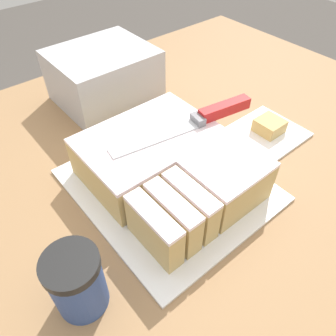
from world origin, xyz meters
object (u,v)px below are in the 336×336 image
at_px(cake_board, 168,185).
at_px(knife, 209,115).
at_px(cake, 168,166).
at_px(storage_box, 104,76).
at_px(brownie, 269,126).
at_px(coffee_cup, 77,282).

relative_size(cake_board, knife, 1.20).
height_order(cake_board, cake, cake).
relative_size(cake, storage_box, 1.26).
relative_size(cake, knife, 0.98).
distance_m(knife, storage_box, 0.31).
bearing_deg(storage_box, cake_board, -102.51).
distance_m(cake, knife, 0.13).
xyz_separation_m(cake_board, storage_box, (0.07, 0.33, 0.06)).
relative_size(knife, brownie, 5.30).
xyz_separation_m(cake, coffee_cup, (-0.23, -0.10, 0.01)).
bearing_deg(cake_board, storage_box, 77.49).
height_order(cake_board, brownie, brownie).
xyz_separation_m(cake, knife, (0.11, 0.02, 0.05)).
relative_size(cake_board, brownie, 6.36).
bearing_deg(storage_box, cake, -102.09).
xyz_separation_m(coffee_cup, brownie, (0.50, 0.07, -0.03)).
bearing_deg(knife, storage_box, -72.15).
height_order(cake_board, coffee_cup, coffee_cup).
bearing_deg(coffee_cup, brownie, 8.20).
height_order(cake, coffee_cup, coffee_cup).
distance_m(cake_board, storage_box, 0.34).
bearing_deg(knife, cake_board, 19.57).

